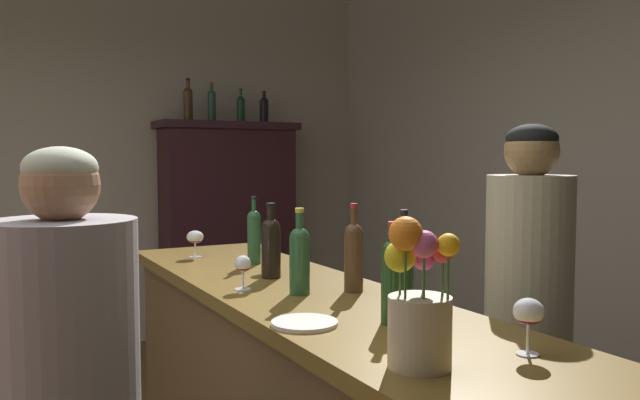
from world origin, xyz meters
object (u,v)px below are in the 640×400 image
(wine_bottle_merlot, at_px, (404,262))
(display_bottle_left, at_px, (188,102))
(wine_glass_spare, at_px, (268,248))
(flower_arrangement, at_px, (419,306))
(cheese_plate, at_px, (305,323))
(wine_bottle_chardonnay, at_px, (300,257))
(display_bottle_midright, at_px, (264,109))
(wine_bottle_pinot, at_px, (271,244))
(display_bottle_midleft, at_px, (212,104))
(display_cabinet, at_px, (228,227))
(wine_glass_rear, at_px, (195,238))
(wine_bottle_syrah, at_px, (354,254))
(wine_bottle_rose, at_px, (392,278))
(wine_glass_front, at_px, (243,266))
(wine_bottle_riesling, at_px, (254,234))
(wine_glass_mid, at_px, (528,314))
(bartender, at_px, (528,328))
(display_bottle_center, at_px, (241,108))

(wine_bottle_merlot, bearing_deg, display_bottle_left, 84.74)
(wine_glass_spare, bearing_deg, wine_bottle_merlot, -81.03)
(flower_arrangement, relative_size, display_bottle_left, 1.04)
(wine_glass_spare, xyz_separation_m, cheese_plate, (-0.26, -0.85, -0.09))
(wine_bottle_merlot, xyz_separation_m, wine_glass_spare, (-0.13, 0.80, -0.05))
(wine_bottle_chardonnay, xyz_separation_m, display_bottle_midright, (1.18, 3.01, 0.76))
(wine_bottle_pinot, relative_size, cheese_plate, 1.56)
(wine_glass_spare, height_order, display_bottle_midleft, display_bottle_midleft)
(display_cabinet, bearing_deg, wine_glass_rear, -114.54)
(wine_bottle_syrah, bearing_deg, wine_bottle_chardonnay, 164.77)
(wine_bottle_chardonnay, bearing_deg, wine_bottle_rose, -83.52)
(wine_bottle_pinot, distance_m, display_bottle_midleft, 2.87)
(wine_glass_front, relative_size, display_bottle_midleft, 0.40)
(wine_glass_rear, distance_m, cheese_plate, 1.38)
(wine_bottle_merlot, xyz_separation_m, display_bottle_midright, (0.97, 3.33, 0.75))
(display_bottle_left, bearing_deg, wine_glass_front, -103.25)
(wine_glass_rear, bearing_deg, cheese_plate, -94.46)
(wine_glass_spare, relative_size, cheese_plate, 0.73)
(cheese_plate, bearing_deg, wine_bottle_riesling, 74.92)
(wine_bottle_rose, xyz_separation_m, wine_glass_mid, (0.12, -0.40, -0.03))
(wine_glass_mid, height_order, wine_glass_spare, same)
(wine_bottle_pinot, bearing_deg, wine_bottle_rose, -88.84)
(display_bottle_midleft, height_order, bartender, display_bottle_midleft)
(wine_glass_mid, height_order, display_bottle_midright, display_bottle_midright)
(wine_bottle_chardonnay, distance_m, wine_bottle_rose, 0.49)
(wine_glass_front, xyz_separation_m, wine_glass_spare, (0.24, 0.30, 0.01))
(wine_glass_spare, xyz_separation_m, display_bottle_midright, (1.09, 2.54, 0.80))
(display_bottle_left, bearing_deg, wine_bottle_chardonnay, -99.83)
(wine_glass_rear, bearing_deg, wine_bottle_rose, -85.23)
(wine_glass_front, distance_m, display_bottle_center, 3.16)
(wine_bottle_syrah, xyz_separation_m, flower_arrangement, (-0.31, -0.78, 0.01))
(wine_bottle_chardonnay, xyz_separation_m, wine_glass_mid, (0.18, -0.89, -0.03))
(wine_glass_front, bearing_deg, bartender, -33.69)
(wine_bottle_riesling, distance_m, wine_bottle_merlot, 1.01)
(wine_bottle_pinot, distance_m, cheese_plate, 0.75)
(wine_bottle_rose, xyz_separation_m, display_bottle_midright, (1.13, 3.49, 0.76))
(wine_bottle_chardonnay, xyz_separation_m, display_bottle_midleft, (0.72, 3.01, 0.78))
(wine_glass_rear, xyz_separation_m, display_bottle_left, (0.59, 2.02, 0.83))
(wine_bottle_riesling, height_order, display_bottle_midright, display_bottle_midright)
(wine_bottle_chardonnay, height_order, wine_bottle_merlot, wine_bottle_merlot)
(wine_bottle_riesling, distance_m, wine_glass_rear, 0.36)
(wine_bottle_riesling, relative_size, wine_glass_spare, 2.19)
(display_cabinet, xyz_separation_m, wine_bottle_syrah, (-0.66, -3.06, 0.23))
(cheese_plate, height_order, bartender, bartender)
(wine_bottle_chardonnay, height_order, wine_bottle_rose, wine_bottle_chardonnay)
(wine_glass_rear, xyz_separation_m, display_bottle_midleft, (0.79, 2.02, 0.82))
(wine_glass_mid, bearing_deg, wine_bottle_rose, 106.89)
(wine_bottle_rose, height_order, wine_bottle_syrah, wine_bottle_syrah)
(wine_bottle_riesling, distance_m, wine_glass_spare, 0.21)
(wine_bottle_riesling, relative_size, wine_bottle_rose, 1.03)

